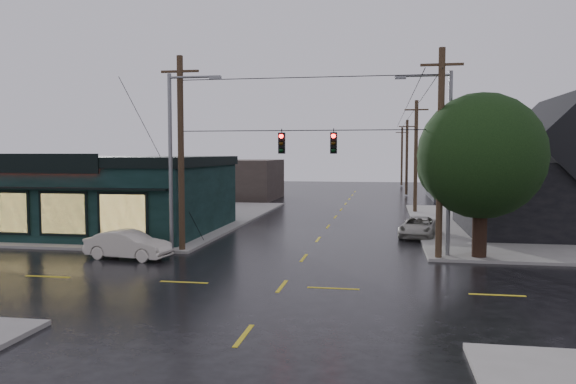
% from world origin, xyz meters
% --- Properties ---
extents(ground_plane, '(160.00, 160.00, 0.00)m').
position_xyz_m(ground_plane, '(0.00, 0.00, 0.00)').
color(ground_plane, black).
extents(sidewalk_nw, '(28.00, 28.00, 0.15)m').
position_xyz_m(sidewalk_nw, '(-20.00, 20.00, 0.07)').
color(sidewalk_nw, gray).
rests_on(sidewalk_nw, ground).
extents(pizza_shop, '(16.30, 12.34, 4.90)m').
position_xyz_m(pizza_shop, '(-15.00, 12.94, 2.56)').
color(pizza_shop, black).
rests_on(pizza_shop, ground).
extents(ne_building, '(12.60, 11.60, 8.75)m').
position_xyz_m(ne_building, '(15.00, 17.00, 4.47)').
color(ne_building, black).
rests_on(ne_building, ground).
extents(corner_tree, '(6.07, 6.07, 7.94)m').
position_xyz_m(corner_tree, '(8.46, 7.00, 5.03)').
color(corner_tree, black).
rests_on(corner_tree, ground).
extents(utility_pole_nw, '(2.00, 0.32, 10.15)m').
position_xyz_m(utility_pole_nw, '(-6.50, 6.50, 0.00)').
color(utility_pole_nw, '#312015').
rests_on(utility_pole_nw, ground).
extents(utility_pole_ne, '(2.00, 0.32, 10.15)m').
position_xyz_m(utility_pole_ne, '(6.50, 6.50, 0.00)').
color(utility_pole_ne, '#312015').
rests_on(utility_pole_ne, ground).
extents(utility_pole_far_a, '(2.00, 0.32, 9.65)m').
position_xyz_m(utility_pole_far_a, '(6.50, 28.00, 0.00)').
color(utility_pole_far_a, '#312015').
rests_on(utility_pole_far_a, ground).
extents(utility_pole_far_b, '(2.00, 0.32, 9.15)m').
position_xyz_m(utility_pole_far_b, '(6.50, 48.00, 0.00)').
color(utility_pole_far_b, '#312015').
rests_on(utility_pole_far_b, ground).
extents(utility_pole_far_c, '(2.00, 0.32, 9.15)m').
position_xyz_m(utility_pole_far_c, '(6.50, 68.00, 0.00)').
color(utility_pole_far_c, '#312015').
rests_on(utility_pole_far_c, ground).
extents(span_signal_assembly, '(13.00, 0.48, 1.23)m').
position_xyz_m(span_signal_assembly, '(0.10, 6.50, 5.70)').
color(span_signal_assembly, black).
rests_on(span_signal_assembly, ground).
extents(streetlight_nw, '(5.40, 0.30, 9.15)m').
position_xyz_m(streetlight_nw, '(-6.80, 5.80, 0.00)').
color(streetlight_nw, slate).
rests_on(streetlight_nw, ground).
extents(streetlight_ne, '(5.40, 0.30, 9.15)m').
position_xyz_m(streetlight_ne, '(7.00, 7.20, 0.00)').
color(streetlight_ne, slate).
rests_on(streetlight_ne, ground).
extents(bg_building_west, '(12.00, 10.00, 4.40)m').
position_xyz_m(bg_building_west, '(-14.00, 40.00, 2.20)').
color(bg_building_west, '#352B26').
rests_on(bg_building_west, ground).
extents(bg_building_east, '(14.00, 12.00, 5.60)m').
position_xyz_m(bg_building_east, '(16.00, 45.00, 2.80)').
color(bg_building_east, '#2A292F').
rests_on(bg_building_east, ground).
extents(sedan_cream, '(4.40, 2.04, 1.40)m').
position_xyz_m(sedan_cream, '(-8.45, 4.29, 0.70)').
color(sedan_cream, beige).
rests_on(sedan_cream, ground).
extents(suv_silver, '(2.81, 4.74, 1.24)m').
position_xyz_m(suv_silver, '(6.00, 14.04, 0.62)').
color(suv_silver, '#A4A197').
rests_on(suv_silver, ground).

